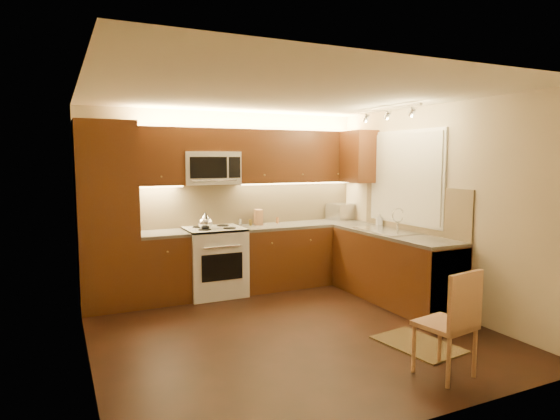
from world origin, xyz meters
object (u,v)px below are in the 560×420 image
kettle (205,221)px  dining_chair (445,322)px  soap_bottle (379,220)px  toaster_oven (342,212)px  stove (215,261)px  sink (387,225)px  knife_block (258,217)px  microwave (210,168)px

kettle → dining_chair: kettle is taller
soap_bottle → toaster_oven: bearing=113.9°
stove → sink: bearing=-29.4°
stove → knife_block: 0.92m
stove → toaster_oven: 2.21m
sink → stove: bearing=150.6°
kettle → knife_block: kettle is taller
microwave → kettle: 0.73m
dining_chair → soap_bottle: bearing=55.5°
microwave → knife_block: size_ratio=3.45×
dining_chair → stove: bearing=99.0°
stove → knife_block: size_ratio=4.18×
microwave → sink: 2.48m
sink → dining_chair: sink is taller
toaster_oven → soap_bottle: bearing=-95.8°
sink → dining_chair: bearing=-115.3°
microwave → dining_chair: microwave is taller
microwave → stove: bearing=-90.0°
kettle → dining_chair: 3.37m
kettle → soap_bottle: size_ratio=1.36×
sink → kettle: (-2.14, 1.06, 0.06)m
dining_chair → microwave: bearing=98.3°
microwave → knife_block: (0.72, 0.03, -0.71)m
dining_chair → sink: bearing=55.7°
sink → kettle: size_ratio=3.82×
toaster_oven → soap_bottle: size_ratio=2.52×
stove → knife_block: (0.72, 0.16, 0.55)m
kettle → toaster_oven: 2.27m
kettle → soap_bottle: kettle is taller
sink → dining_chair: 2.32m
microwave → sink: bearing=-32.2°
knife_block → soap_bottle: knife_block is taller
soap_bottle → kettle: bearing=-177.9°
knife_block → soap_bottle: bearing=-18.2°
stove → kettle: bearing=-156.0°
knife_block → sink: bearing=-35.4°
microwave → kettle: microwave is taller
kettle → knife_block: (0.85, 0.22, -0.02)m
sink → toaster_oven: (0.13, 1.28, 0.05)m
stove → microwave: bearing=90.0°
sink → kettle: 2.39m
soap_bottle → knife_block: bearing=168.0°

